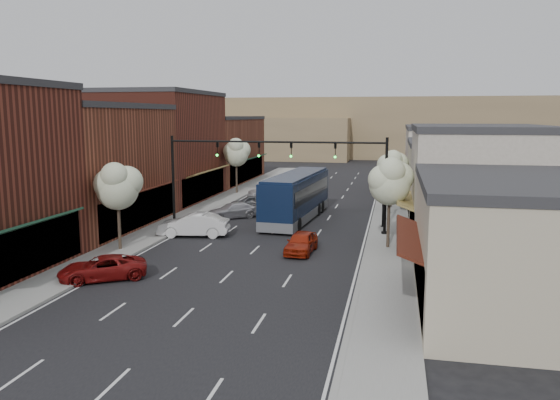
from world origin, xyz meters
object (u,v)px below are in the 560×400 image
Objects in this scene: parked_car_c at (232,211)px; parked_car_d at (251,202)px; tree_left_near at (118,185)px; red_hatchback at (301,242)px; parked_car_b at (194,225)px; lamp_post_far at (387,168)px; tree_right_far at (392,165)px; tree_left_far at (237,152)px; coach_bus at (297,196)px; parked_car_e at (267,191)px; signal_mast_right at (352,171)px; signal_mast_left at (202,168)px; parked_car_a at (102,268)px; lamp_post_near at (383,189)px; tree_right_near at (390,181)px.

parked_car_d is at bearing 137.87° from parked_car_c.
parked_car_d is (4.05, 16.79, -3.56)m from tree_left_near.
parked_car_b is at bearing 162.80° from red_hatchback.
parked_car_b is (-13.06, -23.02, -2.18)m from lamp_post_far.
tree_left_far is (-16.60, 6.00, 0.61)m from tree_right_far.
tree_left_near is 6.78m from parked_car_b.
red_hatchback is (2.22, -10.57, -1.32)m from coach_bus.
tree_left_far is 1.51× the size of parked_car_e.
signal_mast_left is at bearing 180.00° from signal_mast_right.
coach_bus is at bearing 55.70° from parked_car_c.
red_hatchback is (11.27, -24.03, -3.93)m from tree_left_far.
parked_car_a is 29.77m from parked_car_e.
parked_car_d is at bearing 152.56° from lamp_post_near.
parked_car_d is at bearing 166.27° from parked_car_b.
tree_right_near is 1.34× the size of lamp_post_near.
parked_car_e is at bearing -27.32° from tree_left_far.
tree_right_far is at bearing 50.31° from tree_left_near.
tree_right_far is at bearing 83.82° from parked_car_c.
parked_car_e is at bearing 168.68° from parked_car_b.
signal_mast_right is 1.85× the size of lamp_post_near.
signal_mast_left is 14.37m from parked_car_a.
parked_car_e is (-12.15, 13.43, -2.34)m from lamp_post_near.
lamp_post_near is (-0.55, 6.56, -1.45)m from tree_right_near.
lamp_post_far is (16.05, 2.06, -1.60)m from tree_left_far.
tree_left_far is at bearing 157.93° from parked_car_c.
signal_mast_right is at bearing 96.92° from parked_car_b.
parked_car_e is (0.26, 11.70, 0.03)m from parked_car_c.
tree_right_far reaches higher than parked_car_c.
lamp_post_near reaches higher than parked_car_a.
tree_left_far is at bearing 136.11° from lamp_post_near.
signal_mast_left reaches higher than tree_right_far.
lamp_post_near reaches higher than parked_car_c.
parked_car_e is at bearing 144.20° from parked_car_a.
signal_mast_left is at bearing -140.74° from coach_bus.
signal_mast_right is at bearing -131.05° from lamp_post_near.
tree_right_far is 1.22× the size of lamp_post_far.
tree_right_near reaches higher than parked_car_d.
signal_mast_right is at bearing 107.14° from parked_car_a.
tree_right_near is at bearing -90.00° from tree_right_far.
signal_mast_left is 14.55m from tree_right_near.
lamp_post_near is 1.00× the size of lamp_post_far.
parked_car_e is at bearing 132.14° from lamp_post_near.
tree_left_far reaches higher than parked_car_b.
coach_bus is at bearing 105.02° from red_hatchback.
lamp_post_near is 0.35× the size of coach_bus.
lamp_post_far is 0.35× the size of coach_bus.
parked_car_a is 10.81m from parked_car_b.
tree_left_far reaches higher than tree_right_near.
lamp_post_far reaches higher than red_hatchback.
parked_car_b is at bearing -46.72° from parked_car_e.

